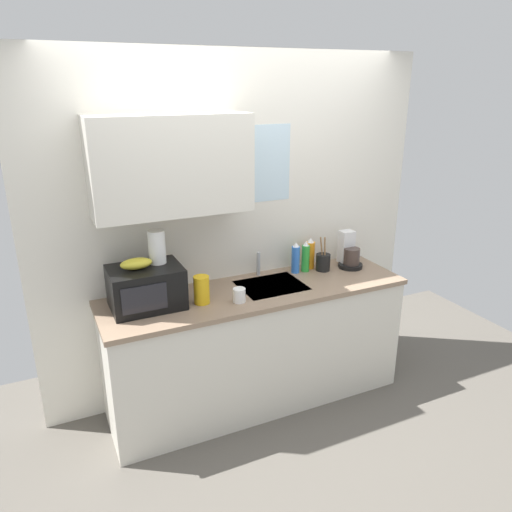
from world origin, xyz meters
name	(u,v)px	position (x,y,z in m)	size (l,w,h in m)	color
kitchen_wall_assembly	(224,217)	(-0.11, 0.31, 1.37)	(2.96, 0.42, 2.50)	silver
counter_unit	(256,344)	(0.00, 0.00, 0.46)	(2.19, 0.63, 0.90)	silver
sink_faucet	(258,264)	(0.13, 0.24, 0.99)	(0.03, 0.03, 0.18)	#B2B5BA
microwave	(146,287)	(-0.76, 0.05, 1.04)	(0.46, 0.35, 0.27)	black
banana_bunch	(136,264)	(-0.81, 0.05, 1.20)	(0.20, 0.11, 0.07)	gold
paper_towel_roll	(157,247)	(-0.66, 0.10, 1.28)	(0.11, 0.11, 0.22)	white
coffee_maker	(349,254)	(0.86, 0.11, 1.00)	(0.19, 0.21, 0.28)	black
dish_soap_bottle_blue	(296,258)	(0.41, 0.17, 1.01)	(0.06, 0.06, 0.24)	blue
dish_soap_bottle_green	(306,257)	(0.49, 0.16, 1.01)	(0.06, 0.06, 0.24)	green
dish_soap_bottle_orange	(310,254)	(0.56, 0.21, 1.02)	(0.07, 0.07, 0.25)	orange
cereal_canister	(202,290)	(-0.42, -0.05, 0.99)	(0.10, 0.10, 0.19)	gold
mug_white	(239,295)	(-0.19, -0.14, 0.95)	(0.08, 0.08, 0.10)	white
utensil_crock	(323,262)	(0.63, 0.12, 0.97)	(0.11, 0.11, 0.27)	black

